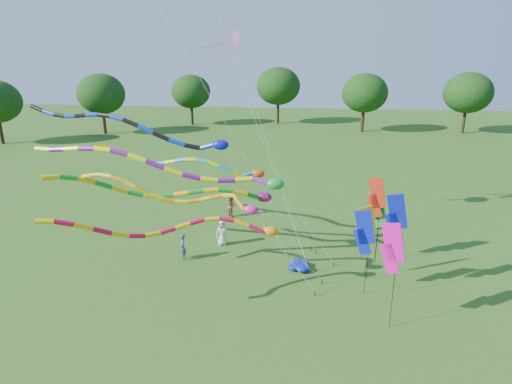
# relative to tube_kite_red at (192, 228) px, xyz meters

# --- Properties ---
(ground) EXTENTS (160.00, 160.00, 0.00)m
(ground) POSITION_rel_tube_kite_red_xyz_m (3.20, -0.14, -4.20)
(ground) COLOR #285717
(ground) RESTS_ON ground
(tree_ring) EXTENTS (120.22, 112.48, 9.61)m
(tree_ring) POSITION_rel_tube_kite_red_xyz_m (-0.90, -3.87, 1.25)
(tree_ring) COLOR #382314
(tree_ring) RESTS_ON ground
(tube_kite_red) EXTENTS (11.97, 5.86, 6.19)m
(tube_kite_red) POSITION_rel_tube_kite_red_xyz_m (0.00, 0.00, 0.00)
(tube_kite_red) COLOR black
(tube_kite_red) RESTS_ON ground
(tube_kite_orange) EXTENTS (12.22, 1.03, 6.77)m
(tube_kite_orange) POSITION_rel_tube_kite_red_xyz_m (-0.63, 1.93, 0.91)
(tube_kite_orange) COLOR black
(tube_kite_orange) RESTS_ON ground
(tube_kite_purple) EXTENTS (17.43, 1.39, 7.79)m
(tube_kite_purple) POSITION_rel_tube_kite_red_xyz_m (-1.71, 4.61, 1.63)
(tube_kite_purple) COLOR black
(tube_kite_purple) RESTS_ON ground
(tube_kite_blue) EXTENTS (17.10, 3.00, 9.44)m
(tube_kite_blue) POSITION_rel_tube_kite_red_xyz_m (-4.74, 6.76, 3.46)
(tube_kite_blue) COLOR black
(tube_kite_blue) RESTS_ON ground
(tube_kite_cyan) EXTENTS (12.80, 1.53, 7.58)m
(tube_kite_cyan) POSITION_rel_tube_kite_red_xyz_m (-0.88, 5.46, 1.64)
(tube_kite_cyan) COLOR black
(tube_kite_cyan) RESTS_ON ground
(tube_kite_green) EXTENTS (13.59, 5.83, 6.85)m
(tube_kite_green) POSITION_rel_tube_kite_red_xyz_m (-1.10, 4.01, 0.48)
(tube_kite_green) COLOR black
(tube_kite_green) RESTS_ON ground
(delta_kite_high_c) EXTENTS (7.32, 6.17, 14.48)m
(delta_kite_high_c) POSITION_rel_tube_kite_red_xyz_m (0.64, 9.12, 8.60)
(delta_kite_high_c) COLOR black
(delta_kite_high_c) RESTS_ON ground
(banner_pole_red) EXTENTS (1.13, 0.42, 5.42)m
(banner_pole_red) POSITION_rel_tube_kite_red_xyz_m (9.44, 5.67, -0.05)
(banner_pole_red) COLOR black
(banner_pole_red) RESTS_ON ground
(banner_pole_blue_a) EXTENTS (1.15, 0.33, 4.74)m
(banner_pole_blue_a) POSITION_rel_tube_kite_red_xyz_m (8.37, 2.09, -0.72)
(banner_pole_blue_a) COLOR black
(banner_pole_blue_a) RESTS_ON ground
(banner_pole_blue_b) EXTENTS (1.15, 0.33, 5.59)m
(banner_pole_blue_b) POSITION_rel_tube_kite_red_xyz_m (9.89, 2.24, 0.12)
(banner_pole_blue_b) COLOR black
(banner_pole_blue_b) RESTS_ON ground
(banner_pole_orange) EXTENTS (1.13, 0.44, 4.43)m
(banner_pole_orange) POSITION_rel_tube_kite_red_xyz_m (8.71, 3.59, -1.03)
(banner_pole_orange) COLOR black
(banner_pole_orange) RESTS_ON ground
(banner_pole_magenta_a) EXTENTS (1.10, 0.52, 5.22)m
(banner_pole_magenta_a) POSITION_rel_tube_kite_red_xyz_m (9.21, -0.67, -0.25)
(banner_pole_magenta_a) COLOR black
(banner_pole_magenta_a) RESTS_ON ground
(banner_pole_green) EXTENTS (1.14, 0.38, 4.66)m
(banner_pole_green) POSITION_rel_tube_kite_red_xyz_m (9.51, 5.88, -0.80)
(banner_pole_green) COLOR black
(banner_pole_green) RESTS_ON ground
(blue_nylon_heap) EXTENTS (1.36, 1.16, 0.48)m
(blue_nylon_heap) POSITION_rel_tube_kite_red_xyz_m (5.07, 4.63, -3.99)
(blue_nylon_heap) COLOR #0C1DA1
(blue_nylon_heap) RESTS_ON ground
(person_a) EXTENTS (0.95, 0.74, 1.73)m
(person_a) POSITION_rel_tube_kite_red_xyz_m (0.03, 7.11, -3.33)
(person_a) COLOR silver
(person_a) RESTS_ON ground
(person_b) EXTENTS (0.64, 0.73, 1.69)m
(person_b) POSITION_rel_tube_kite_red_xyz_m (-1.98, 4.74, -3.35)
(person_b) COLOR #434E5E
(person_b) RESTS_ON ground
(person_c) EXTENTS (1.05, 1.06, 1.72)m
(person_c) POSITION_rel_tube_kite_red_xyz_m (-0.26, 12.30, -3.33)
(person_c) COLOR #9A4838
(person_c) RESTS_ON ground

